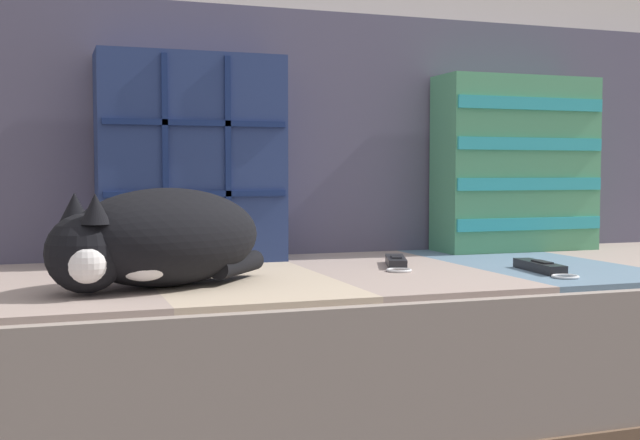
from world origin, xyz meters
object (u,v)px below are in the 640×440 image
Objects in this scene: throw_pillow_striped at (516,164)px; game_remote_near at (541,267)px; game_remote_far at (396,262)px; throw_pillow_quilted at (191,159)px; couch at (450,354)px; sleeping_cat at (155,240)px.

throw_pillow_striped is 0.47m from game_remote_near.
throw_pillow_quilted is at bearing 149.81° from game_remote_far.
couch is 10.82× the size of game_remote_far.
throw_pillow_striped is 0.51m from game_remote_far.
game_remote_near is at bearing -32.91° from throw_pillow_quilted.
throw_pillow_striped is (0.79, -0.00, -0.01)m from throw_pillow_quilted.
sleeping_cat reaches higher than game_remote_far.
sleeping_cat is (-0.91, -0.36, -0.13)m from throw_pillow_striped.
game_remote_far is (-0.41, -0.22, -0.20)m from throw_pillow_striped.
sleeping_cat is 0.72m from game_remote_near.
game_remote_near is at bearing -2.30° from sleeping_cat.
throw_pillow_striped is 0.99m from sleeping_cat.
throw_pillow_striped is 2.23× the size of game_remote_far.
sleeping_cat reaches higher than game_remote_near.
throw_pillow_striped is (0.28, 0.19, 0.40)m from couch.
sleeping_cat is at bearing -165.44° from couch.
couch is 4.86× the size of throw_pillow_striped.
throw_pillow_quilted is 0.74m from game_remote_near.
couch is 0.24m from game_remote_far.
game_remote_near is at bearing -116.02° from throw_pillow_striped.
couch is 0.68m from throw_pillow_quilted.
game_remote_near is (-0.19, -0.39, -0.20)m from throw_pillow_striped.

